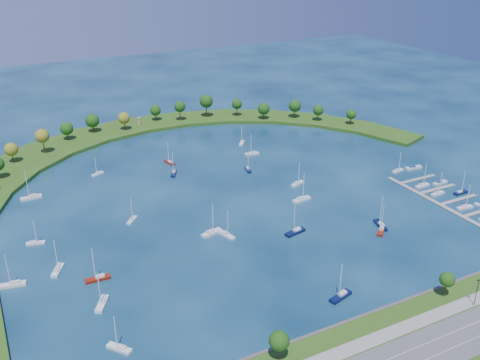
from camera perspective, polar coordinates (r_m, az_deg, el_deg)
name	(u,v)px	position (r m, az deg, el deg)	size (l,w,h in m)	color
ground	(236,193)	(258.00, -0.48, -1.42)	(700.00, 700.00, 0.00)	#07233D
south_shoreline	(423,351)	(174.22, 18.87, -16.81)	(420.00, 43.10, 11.60)	#2F5015
breakwater	(114,173)	(285.43, -13.29, 0.72)	(286.74, 247.64, 2.00)	#2F5015
breakwater_trees	(147,125)	(325.46, -9.89, 5.73)	(239.17, 94.42, 15.43)	#382314
harbor_tower	(139,121)	(355.16, -10.67, 6.19)	(2.60, 2.60, 4.35)	gray
dock_system	(463,207)	(264.37, 22.62, -2.69)	(24.28, 82.00, 1.60)	gray
moored_boat_0	(227,234)	(221.53, -1.41, -5.79)	(4.35, 8.55, 12.10)	white
moored_boat_1	(98,278)	(201.67, -14.87, -10.02)	(9.03, 2.77, 13.17)	maroon
moored_boat_2	(170,162)	(294.67, -7.50, 1.93)	(4.09, 8.10, 11.47)	maroon
moored_boat_3	(298,183)	(268.31, 6.14, -0.31)	(8.41, 4.94, 11.94)	white
moored_boat_4	(119,347)	(170.72, -12.70, -16.97)	(6.82, 7.84, 11.99)	white
moored_boat_5	(31,197)	(270.75, -21.31, -1.68)	(9.79, 3.26, 14.19)	white
moored_boat_6	(242,142)	(321.01, 0.21, 4.04)	(6.50, 7.55, 11.51)	white
moored_boat_7	(13,284)	(208.12, -22.96, -10.12)	(9.13, 4.02, 12.97)	white
moored_boat_8	(295,231)	(224.65, 5.90, -5.44)	(9.95, 4.46, 14.14)	#091139
moored_boat_9	(302,199)	(252.09, 6.56, -2.00)	(9.64, 3.88, 13.77)	white
moored_boat_10	(381,230)	(232.10, 14.77, -5.16)	(8.12, 7.47, 12.69)	maroon
moored_boat_11	(132,219)	(237.56, -11.41, -4.10)	(6.23, 6.77, 10.59)	white
moored_boat_12	(58,269)	(210.51, -18.82, -8.99)	(6.26, 8.84, 12.82)	white
moored_boat_13	(212,232)	(223.22, -3.04, -5.55)	(9.73, 4.90, 13.78)	white
moored_boat_14	(341,296)	(189.72, 10.66, -11.97)	(9.71, 4.93, 13.75)	#091139
moored_boat_15	(98,173)	(287.58, -14.89, 0.70)	(7.09, 4.77, 10.19)	white
moored_boat_16	(380,224)	(236.26, 14.69, -4.59)	(5.40, 9.79, 13.87)	#091139
moored_boat_17	(102,303)	(189.13, -14.46, -12.52)	(6.60, 9.07, 13.21)	white
moored_boat_18	(35,242)	(231.18, -20.93, -6.19)	(7.51, 3.79, 10.64)	white
moored_boat_19	(174,173)	(280.51, -7.06, 0.78)	(5.93, 8.58, 12.39)	#091139
moored_boat_20	(248,169)	(282.99, 0.85, 1.18)	(4.10, 7.88, 11.15)	#091139
moored_boat_21	(252,153)	(304.54, 1.29, 2.89)	(8.45, 3.65, 12.02)	white
docked_boat_4	(465,207)	(263.92, 22.78, -2.63)	(8.17, 3.08, 11.73)	white
docked_boat_6	(438,193)	(273.25, 20.28, -1.30)	(7.75, 2.63, 11.22)	white
docked_boat_7	(461,192)	(278.20, 22.40, -1.19)	(7.79, 2.32, 11.40)	#091139
docked_boat_8	(422,185)	(279.34, 18.81, -0.51)	(8.40, 2.92, 12.13)	white
docked_boat_9	(440,183)	(285.82, 20.48, -0.26)	(8.56, 2.95, 1.72)	white
docked_boat_10	(398,170)	(293.74, 16.43, 1.02)	(7.42, 3.00, 10.59)	white
docked_boat_11	(413,168)	(299.84, 17.93, 1.27)	(9.62, 3.49, 1.92)	white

